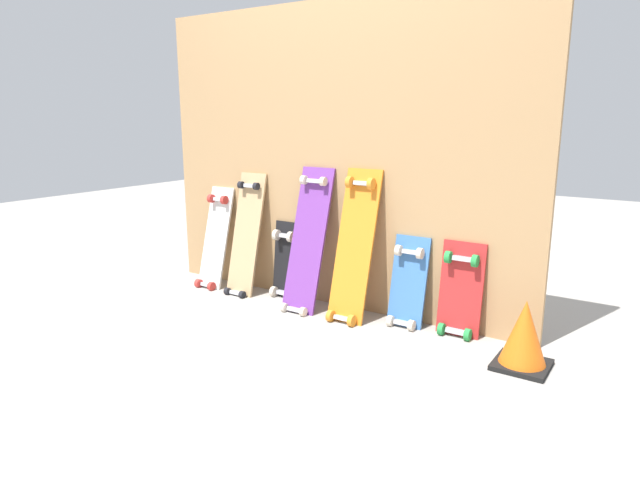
{
  "coord_description": "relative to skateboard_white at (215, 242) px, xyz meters",
  "views": [
    {
      "loc": [
        1.8,
        -2.8,
        1.18
      ],
      "look_at": [
        0.0,
        -0.07,
        0.44
      ],
      "focal_mm": 30.88,
      "sensor_mm": 36.0,
      "label": 1
    }
  ],
  "objects": [
    {
      "name": "ground_plane",
      "position": [
        0.89,
        0.07,
        -0.31
      ],
      "size": [
        12.0,
        12.0,
        0.0
      ],
      "primitive_type": "plane",
      "color": "#9E9991"
    },
    {
      "name": "plywood_wall_panel",
      "position": [
        0.89,
        0.14,
        0.61
      ],
      "size": [
        2.58,
        0.04,
        1.84
      ],
      "primitive_type": "cube",
      "color": "tan",
      "rests_on": "ground"
    },
    {
      "name": "skateboard_white",
      "position": [
        0.0,
        0.0,
        0.0
      ],
      "size": [
        0.2,
        0.26,
        0.76
      ],
      "color": "silver",
      "rests_on": "ground"
    },
    {
      "name": "skateboard_natural",
      "position": [
        0.28,
        -0.0,
        0.05
      ],
      "size": [
        0.21,
        0.27,
        0.88
      ],
      "color": "tan",
      "rests_on": "ground"
    },
    {
      "name": "skateboard_black",
      "position": [
        0.56,
        0.07,
        -0.09
      ],
      "size": [
        0.19,
        0.13,
        0.56
      ],
      "color": "black",
      "rests_on": "ground"
    },
    {
      "name": "skateboard_purple",
      "position": [
        0.81,
        -0.03,
        0.09
      ],
      "size": [
        0.23,
        0.32,
        0.94
      ],
      "color": "#6B338C",
      "rests_on": "ground"
    },
    {
      "name": "skateboard_orange",
      "position": [
        1.14,
        -0.02,
        0.1
      ],
      "size": [
        0.23,
        0.31,
        0.94
      ],
      "color": "orange",
      "rests_on": "ground"
    },
    {
      "name": "skateboard_blue",
      "position": [
        1.46,
        0.04,
        -0.09
      ],
      "size": [
        0.21,
        0.18,
        0.58
      ],
      "color": "#386BAD",
      "rests_on": "ground"
    },
    {
      "name": "skateboard_red",
      "position": [
        1.76,
        0.07,
        -0.08
      ],
      "size": [
        0.24,
        0.14,
        0.58
      ],
      "color": "#B22626",
      "rests_on": "ground"
    },
    {
      "name": "traffic_cone",
      "position": [
        2.15,
        -0.16,
        -0.15
      ],
      "size": [
        0.25,
        0.25,
        0.34
      ],
      "color": "black",
      "rests_on": "ground"
    }
  ]
}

